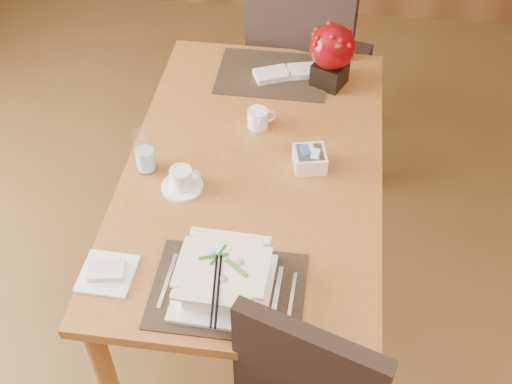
# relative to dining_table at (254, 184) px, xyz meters

# --- Properties ---
(dining_table) EXTENTS (0.90, 1.50, 0.75)m
(dining_table) POSITION_rel_dining_table_xyz_m (0.00, 0.00, 0.00)
(dining_table) COLOR #A6652E
(dining_table) RESTS_ON ground
(placemat_near) EXTENTS (0.45, 0.33, 0.01)m
(placemat_near) POSITION_rel_dining_table_xyz_m (0.00, -0.55, 0.10)
(placemat_near) COLOR black
(placemat_near) RESTS_ON dining_table
(placemat_far) EXTENTS (0.45, 0.33, 0.01)m
(placemat_far) POSITION_rel_dining_table_xyz_m (0.00, 0.55, 0.10)
(placemat_far) COLOR black
(placemat_far) RESTS_ON dining_table
(soup_setting) EXTENTS (0.29, 0.29, 0.11)m
(soup_setting) POSITION_rel_dining_table_xyz_m (-0.01, -0.55, 0.15)
(soup_setting) COLOR white
(soup_setting) RESTS_ON dining_table
(coffee_cup) EXTENTS (0.14, 0.14, 0.08)m
(coffee_cup) POSITION_rel_dining_table_xyz_m (-0.23, -0.15, 0.13)
(coffee_cup) COLOR white
(coffee_cup) RESTS_ON dining_table
(water_glass) EXTENTS (0.07, 0.07, 0.16)m
(water_glass) POSITION_rel_dining_table_xyz_m (-0.37, -0.07, 0.18)
(water_glass) COLOR white
(water_glass) RESTS_ON dining_table
(creamer_jug) EXTENTS (0.13, 0.13, 0.07)m
(creamer_jug) POSITION_rel_dining_table_xyz_m (-0.02, 0.21, 0.13)
(creamer_jug) COLOR white
(creamer_jug) RESTS_ON dining_table
(sugar_caddy) EXTENTS (0.13, 0.13, 0.07)m
(sugar_caddy) POSITION_rel_dining_table_xyz_m (0.19, 0.02, 0.13)
(sugar_caddy) COLOR white
(sugar_caddy) RESTS_ON dining_table
(berry_decor) EXTENTS (0.18, 0.18, 0.26)m
(berry_decor) POSITION_rel_dining_table_xyz_m (0.23, 0.52, 0.25)
(berry_decor) COLOR black
(berry_decor) RESTS_ON dining_table
(napkins_far) EXTENTS (0.30, 0.18, 0.02)m
(napkins_far) POSITION_rel_dining_table_xyz_m (0.08, 0.55, 0.12)
(napkins_far) COLOR white
(napkins_far) RESTS_ON dining_table
(bread_plate) EXTENTS (0.16, 0.16, 0.01)m
(bread_plate) POSITION_rel_dining_table_xyz_m (-0.37, -0.54, 0.10)
(bread_plate) COLOR white
(bread_plate) RESTS_ON dining_table
(far_chair) EXTENTS (0.60, 0.60, 1.08)m
(far_chair) POSITION_rel_dining_table_xyz_m (0.12, 0.90, -0.05)
(far_chair) COLOR black
(far_chair) RESTS_ON ground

